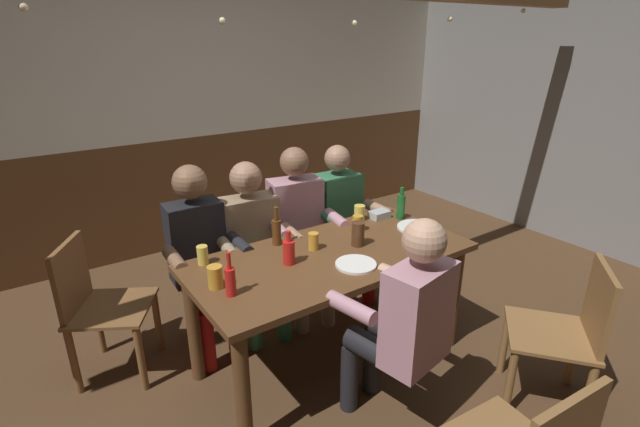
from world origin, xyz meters
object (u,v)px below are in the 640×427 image
(person_0, at_px, (200,253))
(chair_empty_near_right, at_px, (567,333))
(pint_glass_5, at_px, (358,223))
(bottle_0, at_px, (289,251))
(dining_table, at_px, (331,271))
(condiment_caddy, at_px, (379,214))
(pint_glass_4, at_px, (313,241))
(pint_glass_1, at_px, (215,277))
(person_3, at_px, (342,217))
(chair_empty_near_left, at_px, (98,305))
(pint_glass_0, at_px, (358,234))
(person_1, at_px, (253,241))
(person_4, at_px, (404,318))
(bottle_2, at_px, (230,280))
(bottle_1, at_px, (401,206))
(pint_glass_3, at_px, (203,255))
(person_2, at_px, (299,226))
(plate_0, at_px, (356,264))
(plate_1, at_px, (418,228))
(pint_glass_2, at_px, (359,213))
(bottle_3, at_px, (277,230))

(person_0, height_order, chair_empty_near_right, person_0)
(pint_glass_5, bearing_deg, bottle_0, -166.60)
(dining_table, xyz_separation_m, condiment_caddy, (0.63, 0.28, 0.14))
(pint_glass_4, bearing_deg, dining_table, -65.32)
(pint_glass_1, bearing_deg, pint_glass_4, 7.56)
(person_3, height_order, chair_empty_near_left, person_3)
(person_3, bearing_deg, pint_glass_0, 62.69)
(person_1, distance_m, chair_empty_near_left, 1.03)
(chair_empty_near_right, distance_m, pint_glass_4, 1.49)
(person_4, height_order, pint_glass_4, person_4)
(bottle_0, relative_size, bottle_2, 0.85)
(bottle_1, height_order, pint_glass_4, bottle_1)
(person_3, xyz_separation_m, condiment_caddy, (0.06, -0.36, 0.12))
(pint_glass_3, xyz_separation_m, pint_glass_5, (1.02, -0.13, -0.00))
(bottle_1, bearing_deg, person_4, -132.78)
(person_2, relative_size, plate_0, 5.35)
(person_2, bearing_deg, person_3, -168.11)
(person_3, xyz_separation_m, plate_0, (-0.54, -0.84, 0.10))
(person_0, relative_size, plate_0, 5.30)
(person_2, xyz_separation_m, person_4, (-0.19, -1.27, -0.02))
(pint_glass_4, bearing_deg, condiment_caddy, 13.69)
(chair_empty_near_left, bearing_deg, condiment_caddy, 107.27)
(plate_1, height_order, pint_glass_1, pint_glass_1)
(pint_glass_2, xyz_separation_m, pint_glass_4, (-0.53, -0.21, -0.00))
(bottle_0, bearing_deg, pint_glass_1, -178.48)
(bottle_3, relative_size, pint_glass_4, 2.30)
(bottle_0, bearing_deg, person_0, 117.03)
(dining_table, height_order, bottle_2, bottle_2)
(condiment_caddy, distance_m, plate_0, 0.77)
(person_2, relative_size, pint_glass_3, 11.41)
(plate_0, relative_size, bottle_3, 0.95)
(plate_0, height_order, bottle_3, bottle_3)
(bottle_2, bearing_deg, pint_glass_0, 6.24)
(pint_glass_2, bearing_deg, pint_glass_0, -130.73)
(chair_empty_near_right, height_order, bottle_2, bottle_2)
(pint_glass_1, relative_size, pint_glass_3, 1.10)
(person_4, bearing_deg, pint_glass_5, 55.40)
(pint_glass_5, bearing_deg, pint_glass_2, 47.07)
(bottle_2, bearing_deg, pint_glass_5, 14.90)
(chair_empty_near_right, distance_m, bottle_2, 1.83)
(person_0, height_order, plate_0, person_0)
(person_2, height_order, pint_glass_2, person_2)
(person_4, distance_m, bottle_3, 0.97)
(bottle_1, xyz_separation_m, bottle_2, (-1.43, -0.27, -0.01))
(chair_empty_near_left, relative_size, pint_glass_4, 8.21)
(pint_glass_3, bearing_deg, person_2, 20.70)
(dining_table, height_order, person_1, person_1)
(bottle_1, xyz_separation_m, pint_glass_0, (-0.53, -0.18, -0.02))
(plate_1, bearing_deg, dining_table, 178.18)
(dining_table, relative_size, person_2, 1.35)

